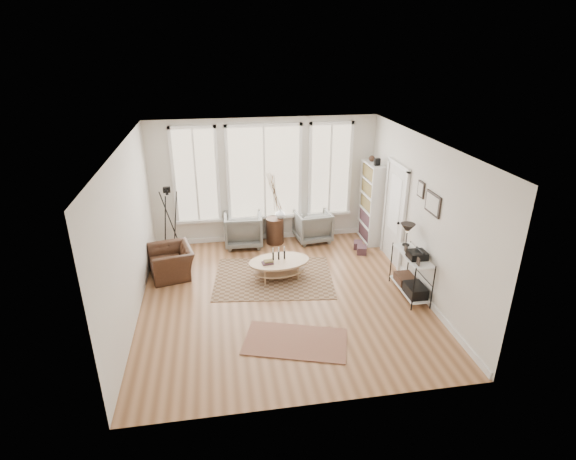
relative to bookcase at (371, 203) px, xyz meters
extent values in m
plane|color=#A2704A|center=(-2.44, -2.23, -0.96)|extent=(5.50, 5.50, 0.00)
plane|color=white|center=(-2.44, -2.23, 1.94)|extent=(5.50, 5.50, 0.00)
cube|color=silver|center=(-2.44, 0.52, 0.49)|extent=(5.20, 0.04, 2.90)
cube|color=silver|center=(-2.44, -4.98, 0.49)|extent=(5.20, 0.04, 2.90)
cube|color=silver|center=(-5.04, -2.23, 0.49)|extent=(0.04, 5.50, 2.90)
cube|color=silver|center=(0.16, -2.23, 0.49)|extent=(0.04, 5.50, 2.90)
cube|color=white|center=(-2.44, 0.51, -0.90)|extent=(5.10, 0.04, 0.12)
cube|color=white|center=(0.15, -2.23, -0.90)|extent=(0.03, 5.40, 0.12)
cube|color=#D1B783|center=(-2.44, 0.50, 0.69)|extent=(1.60, 0.03, 2.10)
cube|color=#D1B783|center=(-3.99, 0.50, 0.69)|extent=(0.90, 0.03, 2.10)
cube|color=#D1B783|center=(-0.89, 0.50, 0.69)|extent=(0.90, 0.03, 2.10)
cube|color=white|center=(-2.44, 0.48, 0.69)|extent=(1.74, 0.06, 2.24)
cube|color=white|center=(-3.99, 0.48, 0.69)|extent=(1.04, 0.06, 2.24)
cube|color=white|center=(-0.89, 0.48, 0.69)|extent=(1.04, 0.06, 2.24)
cube|color=white|center=(-2.44, 0.46, -0.39)|extent=(4.10, 0.12, 0.06)
cube|color=silver|center=(0.14, -1.08, 0.09)|extent=(0.04, 0.88, 2.10)
cube|color=white|center=(0.12, -1.08, 0.34)|extent=(0.01, 0.55, 1.20)
cube|color=white|center=(0.12, -1.57, 0.09)|extent=(0.06, 0.08, 2.18)
cube|color=white|center=(0.12, -0.59, 0.09)|extent=(0.06, 0.08, 2.18)
cube|color=white|center=(0.12, -1.08, 1.18)|extent=(0.06, 1.06, 0.08)
sphere|color=black|center=(0.09, -1.41, 0.04)|extent=(0.06, 0.06, 0.06)
cube|color=white|center=(-0.01, -0.41, -0.01)|extent=(0.30, 0.03, 1.90)
cube|color=white|center=(-0.01, 0.41, -0.01)|extent=(0.30, 0.03, 1.90)
cube|color=white|center=(0.14, 0.00, -0.01)|extent=(0.02, 0.85, 1.90)
cube|color=white|center=(-0.01, 0.00, -0.01)|extent=(0.30, 0.81, 1.90)
cube|color=maroon|center=(-0.01, 0.00, -0.01)|extent=(0.24, 0.75, 1.76)
cube|color=black|center=(-0.01, -0.20, 1.02)|extent=(0.12, 0.10, 0.16)
sphere|color=#3D2317|center=(-0.01, 0.15, 1.01)|extent=(0.14, 0.14, 0.14)
cube|color=white|center=(-0.06, -2.53, -0.84)|extent=(0.37, 1.07, 0.03)
cube|color=white|center=(-0.06, -2.53, -0.14)|extent=(0.37, 1.07, 0.02)
cylinder|color=black|center=(-0.24, -3.06, -0.53)|extent=(0.02, 0.02, 0.85)
cylinder|color=black|center=(0.12, -3.06, -0.53)|extent=(0.02, 0.02, 0.85)
cylinder|color=black|center=(-0.24, -2.00, -0.53)|extent=(0.02, 0.02, 0.85)
cylinder|color=black|center=(0.12, -2.00, -0.53)|extent=(0.02, 0.02, 0.85)
cylinder|color=black|center=(-0.06, -2.18, -0.08)|extent=(0.14, 0.14, 0.02)
cylinder|color=black|center=(-0.06, -2.18, 0.06)|extent=(0.02, 0.02, 0.30)
cone|color=black|center=(-0.06, -2.18, 0.26)|extent=(0.28, 0.28, 0.18)
cube|color=black|center=(-0.06, -2.68, -0.05)|extent=(0.32, 0.30, 0.13)
cube|color=black|center=(-0.06, -2.78, -0.73)|extent=(0.32, 0.45, 0.20)
cube|color=#3D2317|center=(-0.06, -2.31, -0.75)|extent=(0.32, 0.40, 0.16)
cube|color=black|center=(-0.16, -2.95, -0.04)|extent=(0.02, 0.10, 0.14)
cube|color=black|center=(-0.16, -2.41, -0.05)|extent=(0.02, 0.10, 0.12)
cube|color=black|center=(0.14, -2.63, 0.89)|extent=(0.03, 0.52, 0.38)
cube|color=silver|center=(0.13, -2.63, 0.89)|extent=(0.01, 0.44, 0.30)
cube|color=black|center=(0.14, -2.13, 0.99)|extent=(0.03, 0.24, 0.30)
cube|color=silver|center=(0.13, -2.13, 0.99)|extent=(0.01, 0.18, 0.24)
cube|color=brown|center=(-2.51, -1.48, -0.95)|extent=(2.55, 2.04, 0.01)
cube|color=maroon|center=(-2.44, -3.62, -0.94)|extent=(1.82, 1.35, 0.01)
ellipsoid|color=tan|center=(-2.39, -1.49, -0.78)|extent=(1.12, 0.78, 0.03)
ellipsoid|color=tan|center=(-2.39, -1.49, -0.59)|extent=(1.31, 0.92, 0.04)
cylinder|color=tan|center=(-2.73, -1.69, -0.78)|extent=(0.04, 0.04, 0.35)
cylinder|color=tan|center=(-2.05, -1.69, -0.78)|extent=(0.04, 0.04, 0.35)
cylinder|color=tan|center=(-2.73, -1.30, -0.78)|extent=(0.04, 0.04, 0.35)
cylinder|color=tan|center=(-2.05, -1.30, -0.78)|extent=(0.04, 0.04, 0.35)
cylinder|color=black|center=(-2.51, -1.44, -0.48)|extent=(0.04, 0.04, 0.18)
cylinder|color=black|center=(-2.39, -1.44, -0.48)|extent=(0.04, 0.04, 0.18)
cylinder|color=black|center=(-2.28, -1.44, -0.48)|extent=(0.04, 0.04, 0.18)
cube|color=#3C522D|center=(-2.63, -1.58, -0.54)|extent=(0.21, 0.16, 0.06)
imported|color=slate|center=(-2.99, 0.22, -0.56)|extent=(0.89, 0.91, 0.80)
imported|color=slate|center=(-1.34, 0.22, -0.58)|extent=(0.88, 0.90, 0.74)
cylinder|color=#3D2317|center=(-2.24, 0.22, -0.65)|extent=(0.41, 0.41, 0.62)
imported|color=silver|center=(-2.12, 0.22, -0.22)|extent=(0.25, 0.25, 0.24)
imported|color=#3D2317|center=(-4.54, -1.02, -0.65)|extent=(1.10, 1.01, 0.61)
cylinder|color=black|center=(-4.59, -0.01, 0.48)|extent=(0.07, 0.07, 0.07)
cube|color=black|center=(-4.59, -0.01, 0.56)|extent=(0.16, 0.12, 0.11)
cylinder|color=black|center=(-4.59, -0.10, 0.56)|extent=(0.07, 0.09, 0.07)
cube|color=maroon|center=(-0.39, -0.40, -0.87)|extent=(0.26, 0.30, 0.16)
cube|color=maroon|center=(-0.39, -0.67, -0.87)|extent=(0.28, 0.31, 0.17)
camera|label=1|loc=(-3.52, -9.44, 3.52)|focal=28.00mm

